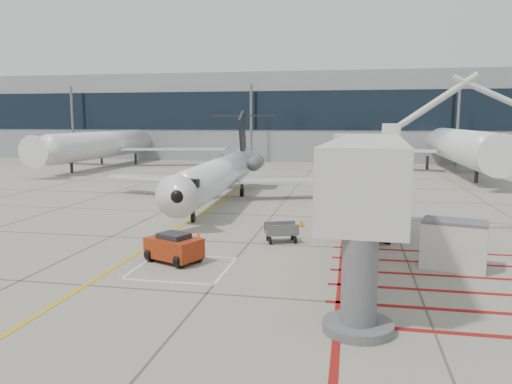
# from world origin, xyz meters

# --- Properties ---
(ground_plane) EXTENTS (260.00, 260.00, 0.00)m
(ground_plane) POSITION_xyz_m (0.00, 0.00, 0.00)
(ground_plane) COLOR gray
(ground_plane) RESTS_ON ground
(regional_jet) EXTENTS (23.57, 29.01, 7.30)m
(regional_jet) POSITION_xyz_m (-5.03, 15.24, 3.65)
(regional_jet) COLOR white
(regional_jet) RESTS_ON ground_plane
(jet_bridge) EXTENTS (10.17, 19.69, 7.68)m
(jet_bridge) POSITION_xyz_m (6.02, 0.17, 3.84)
(jet_bridge) COLOR silver
(jet_bridge) RESTS_ON ground_plane
(pushback_tug) EXTENTS (2.89, 2.43, 1.44)m
(pushback_tug) POSITION_xyz_m (-2.71, -0.12, 0.72)
(pushback_tug) COLOR #962A0E
(pushback_tug) RESTS_ON ground_plane
(baggage_cart) EXTENTS (2.00, 1.60, 1.10)m
(baggage_cart) POSITION_xyz_m (1.67, 4.58, 0.55)
(baggage_cart) COLOR #56565B
(baggage_cart) RESTS_ON ground_plane
(ground_power_unit) EXTENTS (3.05, 2.25, 2.16)m
(ground_power_unit) POSITION_xyz_m (9.90, 1.32, 1.08)
(ground_power_unit) COLOR silver
(ground_power_unit) RESTS_ON ground_plane
(cone_nose) EXTENTS (0.33, 0.33, 0.46)m
(cone_nose) POSITION_xyz_m (-3.03, 4.51, 0.23)
(cone_nose) COLOR orange
(cone_nose) RESTS_ON ground_plane
(cone_side) EXTENTS (0.34, 0.34, 0.48)m
(cone_side) POSITION_xyz_m (2.34, 8.74, 0.24)
(cone_side) COLOR #EE5E0C
(cone_side) RESTS_ON ground_plane
(terminal_building) EXTENTS (180.00, 28.00, 14.00)m
(terminal_building) POSITION_xyz_m (10.00, 70.00, 7.00)
(terminal_building) COLOR gray
(terminal_building) RESTS_ON ground_plane
(terminal_glass_band) EXTENTS (180.00, 0.10, 6.00)m
(terminal_glass_band) POSITION_xyz_m (10.00, 55.95, 8.00)
(terminal_glass_band) COLOR black
(terminal_glass_band) RESTS_ON ground_plane
(bg_aircraft_b) EXTENTS (32.98, 36.64, 10.99)m
(bg_aircraft_b) POSITION_xyz_m (-29.07, 46.00, 5.50)
(bg_aircraft_b) COLOR silver
(bg_aircraft_b) RESTS_ON ground_plane
(bg_aircraft_c) EXTENTS (36.10, 40.11, 12.03)m
(bg_aircraft_c) POSITION_xyz_m (18.25, 46.00, 6.02)
(bg_aircraft_c) COLOR silver
(bg_aircraft_c) RESTS_ON ground_plane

